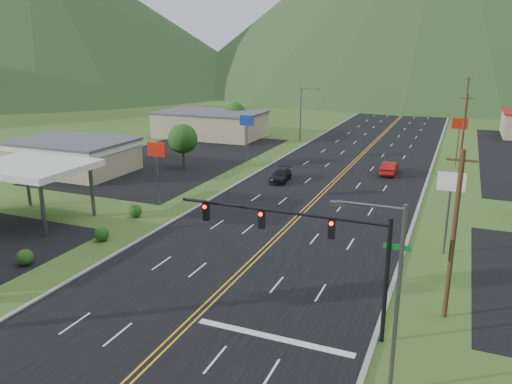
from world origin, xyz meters
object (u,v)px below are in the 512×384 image
at_px(car_dark_mid, 281,176).
at_px(streetlight_west, 302,110).
at_px(traffic_signal, 313,238).
at_px(streetlight_east, 391,287).
at_px(car_red_far, 390,168).
at_px(gas_canopy, 31,168).

bearing_deg(car_dark_mid, streetlight_west, 96.64).
xyz_separation_m(traffic_signal, streetlight_east, (4.70, -4.00, -0.15)).
xyz_separation_m(streetlight_west, car_dark_mid, (5.75, -26.47, -4.50)).
bearing_deg(streetlight_east, streetlight_west, 110.86).
relative_size(streetlight_west, car_dark_mid, 1.92).
bearing_deg(car_red_far, traffic_signal, 91.86).
distance_m(gas_canopy, car_red_far, 40.85).
relative_size(streetlight_east, gas_canopy, 0.90).
xyz_separation_m(streetlight_east, car_dark_mid, (-17.10, 33.53, -4.50)).
bearing_deg(traffic_signal, car_dark_mid, 112.79).
bearing_deg(streetlight_west, gas_canopy, -102.13).
relative_size(streetlight_east, car_red_far, 1.82).
distance_m(traffic_signal, car_red_far, 38.21).
bearing_deg(streetlight_east, traffic_signal, 139.61).
distance_m(traffic_signal, streetlight_west, 58.88).
distance_m(streetlight_west, car_red_far, 25.32).
bearing_deg(car_red_far, gas_canopy, 47.79).
distance_m(traffic_signal, car_dark_mid, 32.37).
xyz_separation_m(traffic_signal, gas_canopy, (-28.48, 8.00, -0.46)).
xyz_separation_m(traffic_signal, car_red_far, (-0.98, 37.93, -4.52)).
distance_m(gas_canopy, car_dark_mid, 27.19).
bearing_deg(traffic_signal, gas_canopy, 164.30).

